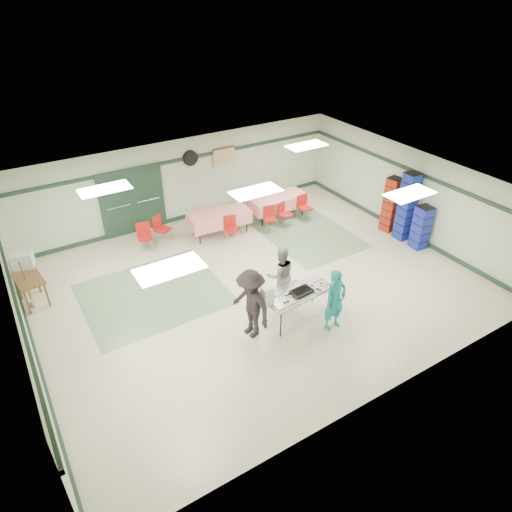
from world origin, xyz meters
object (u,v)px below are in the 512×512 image
serving_table (298,294)px  dining_table_b (219,218)px  volunteer_grey (280,275)px  chair_a (283,212)px  dining_table_a (278,201)px  chair_d (231,226)px  chair_loose_b (144,234)px  crate_stack_red (391,205)px  chair_b (270,216)px  office_printer (22,260)px  crate_stack_blue_a (407,207)px  volunteer_dark (251,304)px  chair_loose_a (160,226)px  broom (26,282)px  volunteer_teal (335,300)px  chair_c (303,205)px  printer_table (29,282)px  crate_stack_blue_b (421,227)px

serving_table → dining_table_b: (0.35, 4.64, -0.14)m
volunteer_grey → chair_a: 4.00m
dining_table_a → chair_d: size_ratio=2.32×
chair_loose_b → crate_stack_red: crate_stack_red is taller
dining_table_a → dining_table_b: (-2.20, 0.00, -0.00)m
dining_table_b → chair_b: size_ratio=2.46×
dining_table_a → office_printer: size_ratio=3.80×
crate_stack_blue_a → volunteer_grey: bearing=-173.0°
crate_stack_blue_a → crate_stack_red: crate_stack_blue_a is taller
volunteer_dark → serving_table: bearing=75.8°
chair_loose_a → broom: size_ratio=0.69×
volunteer_teal → volunteer_grey: 1.58m
volunteer_dark → chair_loose_b: (-0.75, 4.82, -0.32)m
chair_c → chair_loose_b: (-5.17, 0.85, 0.02)m
serving_table → broom: (-5.34, 3.92, -0.05)m
crate_stack_blue_a → crate_stack_red: (0.00, 0.61, -0.19)m
volunteer_grey → crate_stack_red: bearing=-153.8°
broom → printer_table: bearing=15.7°
volunteer_teal → chair_c: size_ratio=1.82×
crate_stack_blue_b → broom: 10.85m
dining_table_b → chair_a: bearing=-11.8°
dining_table_b → crate_stack_red: crate_stack_red is taller
chair_a → broom: (-7.72, -0.14, 0.18)m
crate_stack_red → chair_b: bearing=147.6°
dining_table_b → dining_table_a: bearing=4.1°
chair_d → broom: bearing=-163.1°
chair_loose_a → volunteer_teal: bearing=-106.3°
chair_d → printer_table: size_ratio=0.85×
chair_loose_b → crate_stack_red: (7.03, -2.88, 0.35)m
crate_stack_blue_a → chair_b: bearing=140.5°
serving_table → dining_table_a: dining_table_a is taller
chair_b → chair_c: 1.34m
serving_table → dining_table_b: dining_table_b is taller
chair_a → crate_stack_blue_a: bearing=-67.1°
serving_table → chair_b: 4.47m
dining_table_b → broom: bearing=-168.7°
chair_loose_a → dining_table_a: bearing=-41.7°
dining_table_b → office_printer: bearing=-175.1°
volunteer_grey → volunteer_dark: 1.47m
chair_a → chair_d: chair_d is taller
chair_a → office_printer: 7.67m
serving_table → printer_table: serving_table is taller
volunteer_grey → crate_stack_blue_b: (4.99, -0.04, -0.09)m
office_printer → dining_table_a: bearing=13.6°
dining_table_b → chair_a: (2.03, -0.58, -0.08)m
chair_loose_b → office_printer: 3.32m
volunteer_grey → dining_table_b: size_ratio=0.78×
chair_loose_a → volunteer_grey: bearing=-106.0°
chair_loose_b → broom: 3.50m
printer_table → office_printer: bearing=82.7°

